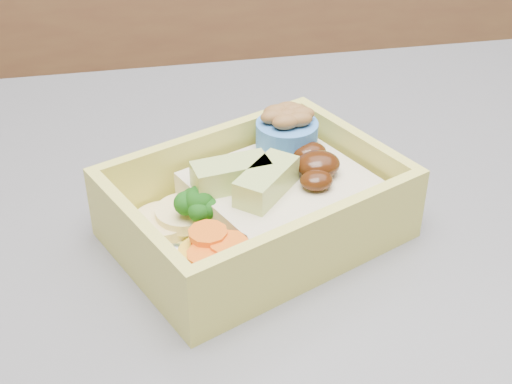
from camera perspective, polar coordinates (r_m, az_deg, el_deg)
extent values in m
cube|color=brown|center=(1.74, -10.06, 7.10)|extent=(3.20, 0.60, 0.90)
cube|color=#D4CD57|center=(0.49, 0.00, -3.06)|extent=(0.22, 0.20, 0.01)
cube|color=#D4CD57|center=(0.52, -3.95, 2.65)|extent=(0.17, 0.08, 0.04)
cube|color=#D4CD57|center=(0.43, 4.72, -4.28)|extent=(0.17, 0.08, 0.04)
cube|color=#D4CD57|center=(0.52, 7.88, 2.62)|extent=(0.05, 0.11, 0.04)
cube|color=#D4CD57|center=(0.44, -9.38, -4.21)|extent=(0.05, 0.11, 0.04)
cube|color=tan|center=(0.49, 2.14, -0.44)|extent=(0.14, 0.14, 0.03)
ellipsoid|color=#341607|center=(0.48, 4.98, 2.22)|extent=(0.04, 0.04, 0.02)
ellipsoid|color=#341607|center=(0.50, 4.28, 3.20)|extent=(0.03, 0.03, 0.01)
ellipsoid|color=#341607|center=(0.47, 4.86, 0.94)|extent=(0.03, 0.03, 0.01)
cube|color=#ABC165|center=(0.46, 0.84, 0.86)|extent=(0.05, 0.05, 0.02)
cube|color=#ABC165|center=(0.47, -2.01, 1.42)|extent=(0.05, 0.03, 0.02)
cylinder|color=#83B762|center=(0.48, -4.49, -2.52)|extent=(0.01, 0.01, 0.02)
sphere|color=#154E12|center=(0.47, -4.58, -0.71)|extent=(0.02, 0.02, 0.02)
sphere|color=#154E12|center=(0.47, -3.99, -0.36)|extent=(0.02, 0.02, 0.02)
sphere|color=#154E12|center=(0.47, -5.64, -0.91)|extent=(0.02, 0.02, 0.02)
sphere|color=#154E12|center=(0.46, -3.79, -1.30)|extent=(0.01, 0.01, 0.01)
sphere|color=#154E12|center=(0.46, -4.61, -1.54)|extent=(0.01, 0.01, 0.01)
sphere|color=#154E12|center=(0.47, -5.14, -0.50)|extent=(0.01, 0.01, 0.01)
cylinder|color=gold|center=(0.44, -3.37, -5.92)|extent=(0.04, 0.04, 0.02)
cylinder|color=orange|center=(0.43, -3.64, -4.46)|extent=(0.02, 0.02, 0.00)
cylinder|color=orange|center=(0.42, -3.96, -5.08)|extent=(0.02, 0.02, 0.00)
cylinder|color=orange|center=(0.43, -2.16, -4.20)|extent=(0.02, 0.02, 0.00)
cylinder|color=orange|center=(0.43, -3.87, -3.33)|extent=(0.02, 0.02, 0.00)
cylinder|color=#DCBF7F|center=(0.49, -7.45, -2.43)|extent=(0.04, 0.04, 0.01)
cylinder|color=#DCBF7F|center=(0.48, -5.68, -1.73)|extent=(0.04, 0.04, 0.01)
ellipsoid|color=white|center=(0.50, -4.70, -0.21)|extent=(0.02, 0.02, 0.02)
ellipsoid|color=white|center=(0.45, -6.54, -5.34)|extent=(0.02, 0.02, 0.02)
cylinder|color=#3C79CE|center=(0.51, 2.48, 4.55)|extent=(0.04, 0.04, 0.02)
ellipsoid|color=brown|center=(0.51, 2.53, 6.07)|extent=(0.02, 0.02, 0.01)
ellipsoid|color=brown|center=(0.51, 3.06, 6.51)|extent=(0.02, 0.02, 0.01)
ellipsoid|color=brown|center=(0.51, 1.44, 6.04)|extent=(0.02, 0.02, 0.01)
ellipsoid|color=brown|center=(0.50, 3.46, 5.83)|extent=(0.02, 0.02, 0.01)
ellipsoid|color=brown|center=(0.50, 2.39, 5.61)|extent=(0.02, 0.02, 0.01)
ellipsoid|color=brown|center=(0.51, 3.65, 6.24)|extent=(0.02, 0.02, 0.01)
ellipsoid|color=brown|center=(0.51, 1.65, 6.44)|extent=(0.02, 0.02, 0.01)
ellipsoid|color=brown|center=(0.52, 2.54, 6.66)|extent=(0.02, 0.02, 0.01)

